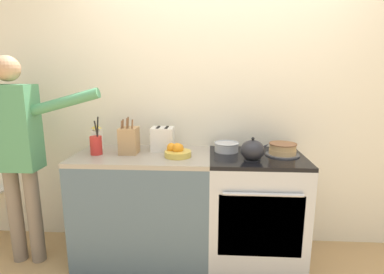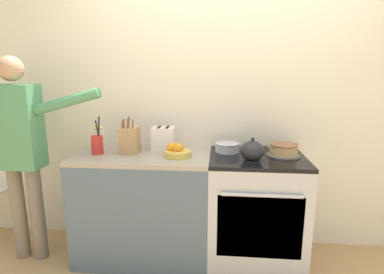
{
  "view_description": "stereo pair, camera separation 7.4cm",
  "coord_description": "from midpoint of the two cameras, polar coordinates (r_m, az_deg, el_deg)",
  "views": [
    {
      "loc": [
        -0.1,
        -1.98,
        1.53
      ],
      "look_at": [
        -0.24,
        0.28,
        1.05
      ],
      "focal_mm": 28.0,
      "sensor_mm": 36.0,
      "label": 1
    },
    {
      "loc": [
        -0.03,
        -1.98,
        1.53
      ],
      "look_at": [
        -0.24,
        0.28,
        1.05
      ],
      "focal_mm": 28.0,
      "sensor_mm": 36.0,
      "label": 2
    }
  ],
  "objects": [
    {
      "name": "tea_kettle",
      "position": [
        2.25,
        10.58,
        -2.51
      ],
      "size": [
        0.22,
        0.18,
        0.18
      ],
      "color": "#232328",
      "rests_on": "stove_range"
    },
    {
      "name": "milk_carton",
      "position": [
        2.65,
        -18.37,
        -0.16
      ],
      "size": [
        0.07,
        0.07,
        0.21
      ],
      "color": "white",
      "rests_on": "counter_cabinet"
    },
    {
      "name": "fruit_bowl",
      "position": [
        2.32,
        -3.76,
        -2.77
      ],
      "size": [
        0.21,
        0.21,
        0.11
      ],
      "color": "gold",
      "rests_on": "counter_cabinet"
    },
    {
      "name": "knife_block",
      "position": [
        2.46,
        -12.76,
        -0.63
      ],
      "size": [
        0.14,
        0.16,
        0.3
      ],
      "color": "tan",
      "rests_on": "counter_cabinet"
    },
    {
      "name": "wall_back",
      "position": [
        2.62,
        4.93,
        6.97
      ],
      "size": [
        8.0,
        0.04,
        2.6
      ],
      "color": "silver",
      "rests_on": "ground_plane"
    },
    {
      "name": "utensil_crock",
      "position": [
        2.5,
        -18.6,
        -1.42
      ],
      "size": [
        0.09,
        0.09,
        0.3
      ],
      "color": "red",
      "rests_on": "counter_cabinet"
    },
    {
      "name": "counter_cabinet",
      "position": [
        2.59,
        -9.87,
        -12.79
      ],
      "size": [
        1.08,
        0.61,
        0.9
      ],
      "color": "#4C6070",
      "rests_on": "ground_plane"
    },
    {
      "name": "layer_cake",
      "position": [
        2.45,
        16.05,
        -2.32
      ],
      "size": [
        0.26,
        0.26,
        0.1
      ],
      "color": "#4C4C51",
      "rests_on": "stove_range"
    },
    {
      "name": "stove_range",
      "position": [
        2.55,
        10.99,
        -13.29
      ],
      "size": [
        0.74,
        0.64,
        0.9
      ],
      "color": "#B7BABF",
      "rests_on": "ground_plane"
    },
    {
      "name": "person_baker",
      "position": [
        2.69,
        -31.01,
        -1.21
      ],
      "size": [
        0.93,
        0.2,
        1.66
      ],
      "rotation": [
        0.0,
        0.0,
        -0.16
      ],
      "color": "#7A6B5B",
      "rests_on": "ground_plane"
    },
    {
      "name": "mixing_bowl",
      "position": [
        2.48,
        5.74,
        -1.88
      ],
      "size": [
        0.21,
        0.21,
        0.08
      ],
      "color": "#B7BABF",
      "rests_on": "stove_range"
    },
    {
      "name": "toaster",
      "position": [
        2.51,
        -6.44,
        -0.36
      ],
      "size": [
        0.2,
        0.16,
        0.2
      ],
      "color": "silver",
      "rests_on": "counter_cabinet"
    }
  ]
}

